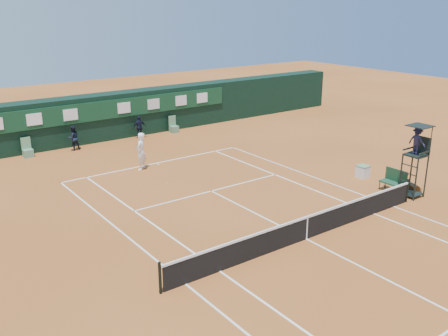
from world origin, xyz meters
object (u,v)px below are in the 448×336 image
at_px(umpire_chair, 417,146).
at_px(player, 141,151).
at_px(cooler, 363,171).
at_px(player_bench, 394,180).
at_px(tennis_net, 307,227).

height_order(umpire_chair, player, umpire_chair).
distance_m(cooler, player, 11.85).
relative_size(player_bench, player, 0.58).
bearing_deg(cooler, player_bench, -101.67).
xyz_separation_m(tennis_net, player_bench, (7.08, 1.18, 0.09)).
xyz_separation_m(tennis_net, player, (-1.16, 11.41, 0.52)).
bearing_deg(umpire_chair, tennis_net, -177.71).
bearing_deg(player, player_bench, 85.82).
bearing_deg(tennis_net, player, 95.80).
height_order(umpire_chair, cooler, umpire_chair).
distance_m(player_bench, player, 13.14).
bearing_deg(tennis_net, umpire_chair, 2.29).
bearing_deg(player_bench, tennis_net, -170.53).
relative_size(tennis_net, player, 6.28).
xyz_separation_m(umpire_chair, player, (-8.36, 11.12, -1.43)).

